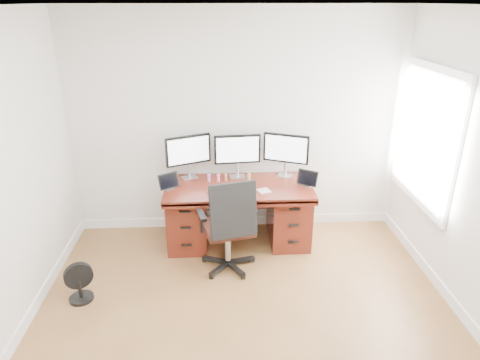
{
  "coord_description": "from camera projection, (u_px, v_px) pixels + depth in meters",
  "views": [
    {
      "loc": [
        -0.23,
        -2.72,
        2.74
      ],
      "look_at": [
        0.0,
        1.5,
        0.95
      ],
      "focal_mm": 32.0,
      "sensor_mm": 36.0,
      "label": 1
    }
  ],
  "objects": [
    {
      "name": "ground",
      "position": [
        250.0,
        354.0,
        3.58
      ],
      "size": [
        4.5,
        4.5,
        0.0
      ],
      "primitive_type": "plane",
      "color": "brown",
      "rests_on": "ground"
    },
    {
      "name": "back_wall",
      "position": [
        237.0,
        125.0,
        5.12
      ],
      "size": [
        4.0,
        0.1,
        2.7
      ],
      "primitive_type": "cube",
      "color": "silver",
      "rests_on": "ground"
    },
    {
      "name": "desk",
      "position": [
        239.0,
        211.0,
        5.11
      ],
      "size": [
        1.7,
        0.8,
        0.75
      ],
      "color": "#551B11",
      "rests_on": "ground"
    },
    {
      "name": "office_chair",
      "position": [
        229.0,
        240.0,
        4.57
      ],
      "size": [
        0.7,
        0.7,
        1.09
      ],
      "rotation": [
        0.0,
        0.0,
        0.24
      ],
      "color": "black",
      "rests_on": "ground"
    },
    {
      "name": "floor_fan",
      "position": [
        79.0,
        283.0,
        4.16
      ],
      "size": [
        0.27,
        0.24,
        0.4
      ],
      "rotation": [
        0.0,
        0.0,
        0.43
      ],
      "color": "black",
      "rests_on": "ground"
    },
    {
      "name": "monitor_left",
      "position": [
        188.0,
        152.0,
        5.03
      ],
      "size": [
        0.52,
        0.25,
        0.53
      ],
      "rotation": [
        0.0,
        0.0,
        0.41
      ],
      "color": "silver",
      "rests_on": "desk"
    },
    {
      "name": "monitor_center",
      "position": [
        237.0,
        151.0,
        5.06
      ],
      "size": [
        0.55,
        0.16,
        0.53
      ],
      "rotation": [
        0.0,
        0.0,
        0.09
      ],
      "color": "silver",
      "rests_on": "desk"
    },
    {
      "name": "monitor_right",
      "position": [
        286.0,
        150.0,
        5.09
      ],
      "size": [
        0.52,
        0.25,
        0.53
      ],
      "rotation": [
        0.0,
        0.0,
        -0.4
      ],
      "color": "silver",
      "rests_on": "desk"
    },
    {
      "name": "tablet_left",
      "position": [
        169.0,
        182.0,
        4.82
      ],
      "size": [
        0.24,
        0.19,
        0.19
      ],
      "rotation": [
        0.0,
        0.0,
        0.57
      ],
      "color": "silver",
      "rests_on": "desk"
    },
    {
      "name": "tablet_right",
      "position": [
        307.0,
        179.0,
        4.9
      ],
      "size": [
        0.24,
        0.19,
        0.19
      ],
      "rotation": [
        0.0,
        0.0,
        -0.59
      ],
      "color": "silver",
      "rests_on": "desk"
    },
    {
      "name": "keyboard",
      "position": [
        240.0,
        190.0,
        4.82
      ],
      "size": [
        0.31,
        0.17,
        0.01
      ],
      "primitive_type": "cube",
      "rotation": [
        0.0,
        0.0,
        -0.16
      ],
      "color": "white",
      "rests_on": "desk"
    },
    {
      "name": "trackpad",
      "position": [
        264.0,
        191.0,
        4.8
      ],
      "size": [
        0.17,
        0.17,
        0.01
      ],
      "primitive_type": "cube",
      "rotation": [
        0.0,
        0.0,
        0.37
      ],
      "color": "#B6B9BD",
      "rests_on": "desk"
    },
    {
      "name": "drawing_tablet",
      "position": [
        219.0,
        193.0,
        4.74
      ],
      "size": [
        0.27,
        0.21,
        0.01
      ],
      "primitive_type": "cube",
      "rotation": [
        0.0,
        0.0,
        0.3
      ],
      "color": "black",
      "rests_on": "desk"
    },
    {
      "name": "phone",
      "position": [
        241.0,
        186.0,
        4.92
      ],
      "size": [
        0.16,
        0.1,
        0.01
      ],
      "primitive_type": "cube",
      "rotation": [
        0.0,
        0.0,
        -0.18
      ],
      "color": "black",
      "rests_on": "desk"
    },
    {
      "name": "figurine_purple",
      "position": [
        209.0,
        177.0,
        5.04
      ],
      "size": [
        0.04,
        0.04,
        0.1
      ],
      "color": "#9A58C9",
      "rests_on": "desk"
    },
    {
      "name": "figurine_pink",
      "position": [
        219.0,
        177.0,
        5.05
      ],
      "size": [
        0.04,
        0.04,
        0.1
      ],
      "color": "pink",
      "rests_on": "desk"
    },
    {
      "name": "figurine_brown",
      "position": [
        226.0,
        177.0,
        5.05
      ],
      "size": [
        0.04,
        0.04,
        0.1
      ],
      "color": "brown",
      "rests_on": "desk"
    },
    {
      "name": "figurine_yellow",
      "position": [
        249.0,
        176.0,
        5.07
      ],
      "size": [
        0.04,
        0.04,
        0.1
      ],
      "color": "tan",
      "rests_on": "desk"
    }
  ]
}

